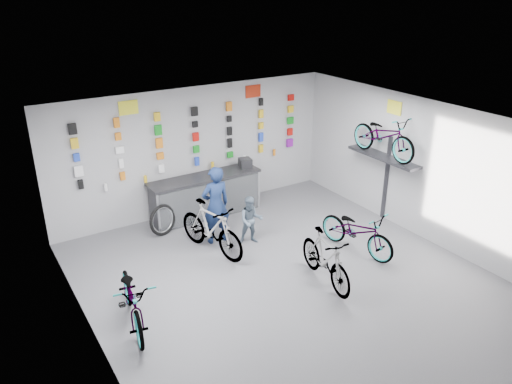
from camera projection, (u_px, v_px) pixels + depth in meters
floor at (294, 286)px, 9.22m from camera, size 8.00×8.00×0.00m
ceiling at (299, 129)px, 8.04m from camera, size 8.00×8.00×0.00m
wall_back at (195, 150)px, 11.74m from camera, size 7.00×0.00×7.00m
wall_front at (511, 344)px, 5.52m from camera, size 7.00×0.00×7.00m
wall_left at (93, 270)px, 6.91m from camera, size 0.00×8.00×8.00m
wall_right at (432, 174)px, 10.34m from camera, size 0.00×8.00×8.00m
counter at (206, 196)px, 11.78m from camera, size 2.70×0.66×1.00m
merch_wall at (194, 139)px, 11.54m from camera, size 5.58×0.08×1.56m
wall_bracket at (384, 160)px, 11.20m from camera, size 0.39×1.90×2.00m
sign_left at (128, 108)px, 10.51m from camera, size 0.42×0.02×0.30m
sign_right at (253, 91)px, 12.02m from camera, size 0.42×0.02×0.30m
sign_side at (394, 108)px, 10.81m from camera, size 0.02×0.40×0.30m
bike_left at (133, 299)px, 8.02m from camera, size 0.96×1.91×0.96m
bike_center at (325, 259)px, 9.13m from camera, size 0.71×1.72×1.01m
bike_right at (357, 231)px, 10.21m from camera, size 0.93×1.87×0.94m
bike_service at (211, 228)px, 10.14m from camera, size 0.95×1.90×1.10m
bike_wall at (384, 136)px, 10.93m from camera, size 0.63×1.80×0.95m
clerk at (216, 205)px, 10.45m from camera, size 0.64×0.44×1.71m
customer at (251, 220)px, 10.52m from camera, size 0.63×0.57×1.06m
spare_wheel at (163, 220)px, 10.93m from camera, size 0.72×0.36×0.71m
register at (245, 163)px, 12.08m from camera, size 0.34×0.35×0.22m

